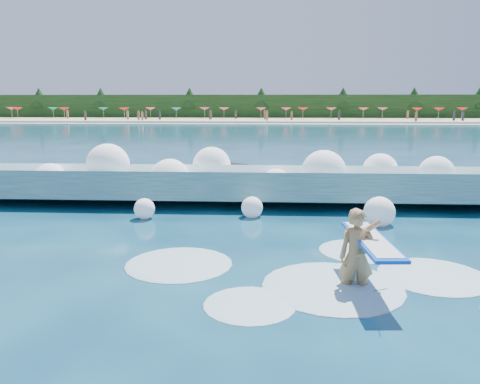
% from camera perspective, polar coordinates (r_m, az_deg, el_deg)
% --- Properties ---
extents(ground, '(200.00, 200.00, 0.00)m').
position_cam_1_polar(ground, '(11.34, -8.23, -7.81)').
color(ground, '#082942').
rests_on(ground, ground).
extents(beach, '(140.00, 20.00, 0.40)m').
position_cam_1_polar(beach, '(88.61, 1.80, 8.75)').
color(beach, tan).
rests_on(beach, ground).
extents(wet_band, '(140.00, 5.00, 0.08)m').
position_cam_1_polar(wet_band, '(77.63, 1.59, 8.32)').
color(wet_band, silver).
rests_on(wet_band, ground).
extents(treeline, '(140.00, 4.00, 5.00)m').
position_cam_1_polar(treeline, '(98.55, 1.96, 10.31)').
color(treeline, black).
rests_on(treeline, ground).
extents(breaking_wave, '(19.62, 2.99, 1.69)m').
position_cam_1_polar(breaking_wave, '(17.11, 0.67, 0.74)').
color(breaking_wave, teal).
rests_on(breaking_wave, ground).
extents(rock_cluster, '(8.27, 3.11, 1.31)m').
position_cam_1_polar(rock_cluster, '(19.13, -11.93, 1.06)').
color(rock_cluster, black).
rests_on(rock_cluster, ground).
extents(surfer_with_board, '(1.01, 3.04, 1.92)m').
position_cam_1_polar(surfer_with_board, '(9.54, 14.41, -7.21)').
color(surfer_with_board, '#A57C4D').
rests_on(surfer_with_board, ground).
extents(wave_spray, '(15.11, 4.83, 2.20)m').
position_cam_1_polar(wave_spray, '(16.86, 0.08, 2.16)').
color(wave_spray, white).
rests_on(wave_spray, ground).
extents(surf_foam, '(8.61, 5.23, 0.14)m').
position_cam_1_polar(surf_foam, '(10.15, 10.13, -10.18)').
color(surf_foam, silver).
rests_on(surf_foam, ground).
extents(beach_umbrellas, '(111.55, 5.91, 0.50)m').
position_cam_1_polar(beach_umbrellas, '(90.55, 1.81, 10.10)').
color(beach_umbrellas, red).
rests_on(beach_umbrellas, ground).
extents(beachgoers, '(101.83, 12.64, 1.93)m').
position_cam_1_polar(beachgoers, '(86.99, -0.15, 9.33)').
color(beachgoers, '#3F332D').
rests_on(beachgoers, ground).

